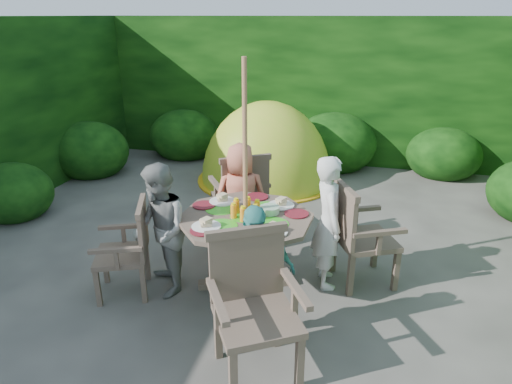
% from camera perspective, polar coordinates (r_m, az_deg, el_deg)
% --- Properties ---
extents(ground, '(60.00, 60.00, 0.00)m').
position_cam_1_polar(ground, '(5.24, -0.37, -7.42)').
color(ground, '#413E3A').
rests_on(ground, ground).
extents(hedge_enclosure, '(9.00, 9.00, 2.50)m').
position_cam_1_polar(hedge_enclosure, '(6.03, 2.81, 9.13)').
color(hedge_enclosure, black).
rests_on(hedge_enclosure, ground).
extents(patio_table, '(1.66, 1.66, 0.91)m').
position_cam_1_polar(patio_table, '(4.33, -1.24, -4.48)').
color(patio_table, '#48392F').
rests_on(patio_table, ground).
extents(parasol_pole, '(0.06, 0.06, 2.20)m').
position_cam_1_polar(parasol_pole, '(4.15, -1.35, 1.27)').
color(parasol_pole, '#98633C').
rests_on(parasol_pole, ground).
extents(garden_chair_right, '(0.73, 0.77, 1.00)m').
position_cam_1_polar(garden_chair_right, '(4.56, 12.60, -5.07)').
color(garden_chair_right, '#48392F').
rests_on(garden_chair_right, ground).
extents(garden_chair_left, '(0.63, 0.67, 0.88)m').
position_cam_1_polar(garden_chair_left, '(4.48, -15.59, -6.77)').
color(garden_chair_left, '#48392F').
rests_on(garden_chair_left, ground).
extents(garden_chair_back, '(0.81, 0.79, 1.02)m').
position_cam_1_polar(garden_chair_back, '(5.37, -1.84, -0.32)').
color(garden_chair_back, '#48392F').
rests_on(garden_chair_back, ground).
extents(garden_chair_front, '(0.82, 0.79, 1.04)m').
position_cam_1_polar(garden_chair_front, '(3.43, -0.32, -13.66)').
color(garden_chair_front, '#48392F').
rests_on(garden_chair_front, ground).
extents(child_right, '(0.44, 0.55, 1.32)m').
position_cam_1_polar(child_right, '(4.44, 9.09, -3.76)').
color(child_right, silver).
rests_on(child_right, ground).
extents(child_left, '(0.75, 0.79, 1.28)m').
position_cam_1_polar(child_left, '(4.35, -11.90, -4.77)').
color(child_left, gray).
rests_on(child_left, ground).
extents(child_back, '(0.71, 0.60, 1.24)m').
position_cam_1_polar(child_back, '(5.07, -1.92, -0.75)').
color(child_back, '#CF7055').
rests_on(child_back, ground).
extents(child_front, '(0.76, 0.61, 1.20)m').
position_cam_1_polar(child_front, '(3.64, -0.42, -10.46)').
color(child_front, '#4AACA4').
rests_on(child_front, ground).
extents(dome_tent, '(2.24, 2.24, 2.55)m').
position_cam_1_polar(dome_tent, '(7.45, 1.29, 1.53)').
color(dome_tent, '#AFD028').
rests_on(dome_tent, ground).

